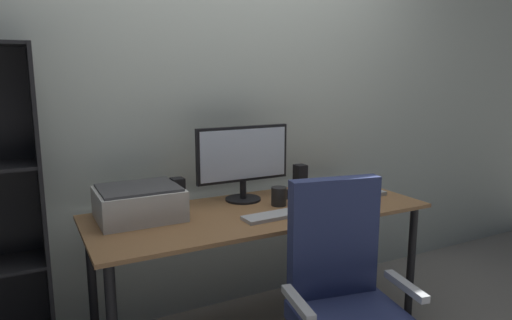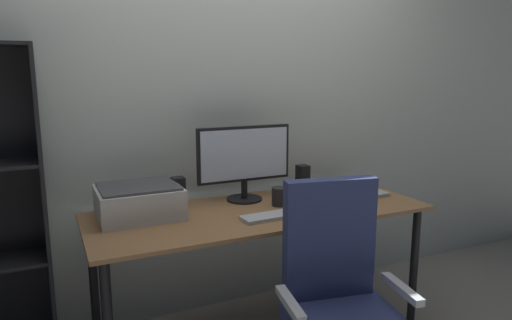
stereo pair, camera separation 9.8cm
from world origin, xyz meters
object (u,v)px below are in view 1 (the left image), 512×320
at_px(desk, 260,224).
at_px(printer, 139,203).
at_px(laptop, 353,192).
at_px(speaker_right, 300,179).
at_px(keyboard, 271,216).
at_px(speaker_left, 178,194).
at_px(office_chair, 346,315).
at_px(monitor, 242,158).
at_px(mouse, 310,209).
at_px(coffee_mug, 279,196).

xyz_separation_m(desk, printer, (-0.60, 0.14, 0.16)).
height_order(laptop, speaker_right, speaker_right).
bearing_deg(printer, speaker_right, 2.95).
xyz_separation_m(keyboard, speaker_left, (-0.36, 0.35, 0.08)).
height_order(printer, office_chair, office_chair).
distance_m(laptop, office_chair, 0.95).
height_order(monitor, printer, monitor).
distance_m(monitor, office_chair, 1.02).
bearing_deg(speaker_right, laptop, -34.64).
bearing_deg(keyboard, laptop, 12.16).
bearing_deg(speaker_right, speaker_left, 180.00).
height_order(desk, mouse, mouse).
height_order(desk, printer, printer).
height_order(monitor, keyboard, monitor).
xyz_separation_m(desk, mouse, (0.21, -0.16, 0.10)).
relative_size(monitor, speaker_left, 3.20).
xyz_separation_m(desk, laptop, (0.63, 0.02, 0.09)).
height_order(coffee_mug, office_chair, office_chair).
relative_size(coffee_mug, laptop, 0.31).
bearing_deg(office_chair, mouse, 83.01).
height_order(keyboard, mouse, mouse).
bearing_deg(office_chair, laptop, 60.19).
xyz_separation_m(monitor, keyboard, (-0.02, -0.35, -0.23)).
height_order(mouse, laptop, mouse).
relative_size(mouse, speaker_right, 0.56).
distance_m(desk, speaker_left, 0.46).
distance_m(mouse, office_chair, 0.61).
height_order(speaker_right, office_chair, office_chair).
distance_m(keyboard, laptop, 0.67).
relative_size(speaker_left, speaker_right, 1.00).
relative_size(desk, speaker_left, 10.38).
distance_m(desk, office_chair, 0.70).
bearing_deg(monitor, mouse, -59.50).
bearing_deg(desk, mouse, -37.52).
xyz_separation_m(monitor, office_chair, (0.05, -0.87, -0.52)).
bearing_deg(speaker_left, mouse, -30.87).
bearing_deg(mouse, laptop, 16.75).
distance_m(coffee_mug, speaker_right, 0.30).
bearing_deg(office_chair, keyboard, 107.86).
height_order(mouse, coffee_mug, coffee_mug).
bearing_deg(coffee_mug, printer, 170.40).
relative_size(monitor, keyboard, 1.88).
relative_size(laptop, office_chair, 0.32).
height_order(speaker_right, printer, speaker_right).
bearing_deg(printer, monitor, 5.59).
bearing_deg(speaker_left, coffee_mug, -18.71).
distance_m(speaker_left, printer, 0.22).
bearing_deg(speaker_right, monitor, 178.80).
relative_size(laptop, speaker_right, 1.88).
distance_m(mouse, laptop, 0.46).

